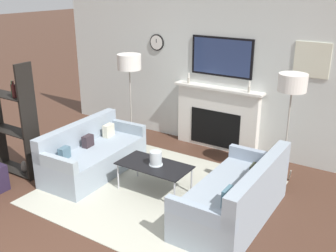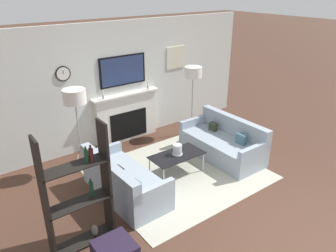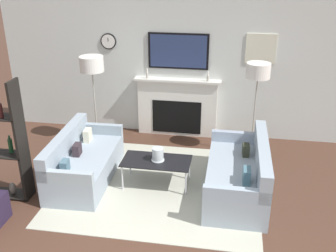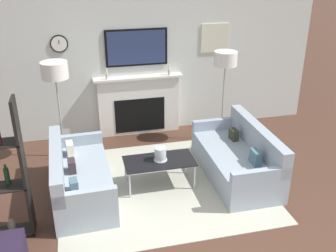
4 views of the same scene
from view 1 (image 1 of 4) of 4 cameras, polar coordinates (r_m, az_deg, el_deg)
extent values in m
cube|color=silver|center=(6.93, 7.86, 7.60)|extent=(6.87, 0.07, 2.70)
cube|color=silver|center=(7.05, 7.15, 1.03)|extent=(1.52, 0.16, 1.09)
cube|color=black|center=(7.03, 6.79, -0.38)|extent=(0.94, 0.01, 0.65)
cube|color=silver|center=(6.86, 7.28, 5.43)|extent=(1.64, 0.22, 0.04)
cylinder|color=#B2AD9E|center=(7.08, 3.01, 6.60)|extent=(0.04, 0.04, 0.10)
cylinder|color=white|center=(7.05, 3.03, 7.35)|extent=(0.03, 0.03, 0.09)
cylinder|color=#B2AD9E|center=(6.61, 11.68, 5.21)|extent=(0.04, 0.04, 0.10)
cylinder|color=white|center=(6.58, 11.73, 6.01)|extent=(0.03, 0.03, 0.09)
cube|color=black|center=(6.83, 7.81, 9.92)|extent=(1.13, 0.04, 0.67)
cube|color=navy|center=(6.81, 7.74, 9.90)|extent=(1.05, 0.01, 0.60)
cylinder|color=black|center=(7.45, -1.64, 12.02)|extent=(0.30, 0.02, 0.30)
cylinder|color=silver|center=(7.44, -1.70, 12.01)|extent=(0.26, 0.00, 0.26)
cube|color=black|center=(7.43, -1.72, 12.26)|extent=(0.01, 0.00, 0.07)
cube|color=beige|center=(6.35, 20.17, 8.98)|extent=(0.53, 0.02, 0.53)
cube|color=#AFAE9C|center=(5.73, -1.72, -9.52)|extent=(3.02, 2.66, 0.01)
cube|color=#92A0AC|center=(6.29, -10.55, -4.91)|extent=(0.84, 1.75, 0.42)
cube|color=#92A0AC|center=(6.34, -12.92, -1.09)|extent=(0.22, 1.73, 0.35)
cube|color=#909FAB|center=(6.75, -6.23, -0.13)|extent=(0.79, 0.13, 0.18)
cube|color=#95A2AB|center=(5.64, -16.14, -5.08)|extent=(0.79, 0.13, 0.18)
cube|color=beige|center=(6.59, -8.63, -0.63)|extent=(0.12, 0.21, 0.20)
cube|color=#31272B|center=(6.24, -11.55, -2.16)|extent=(0.11, 0.19, 0.18)
cube|color=#486474|center=(5.91, -14.82, -3.80)|extent=(0.12, 0.18, 0.17)
cube|color=#92A0AC|center=(5.14, 9.22, -10.88)|extent=(0.86, 1.82, 0.42)
cube|color=#92A0AC|center=(4.84, 13.26, -7.75)|extent=(0.16, 1.82, 0.39)
cube|color=#90A0B1|center=(4.32, 4.68, -12.56)|extent=(0.85, 0.10, 0.18)
cube|color=#8F9DAF|center=(5.72, 12.92, -4.37)|extent=(0.85, 0.10, 0.18)
cube|color=#466C7B|center=(4.62, 8.83, -10.17)|extent=(0.10, 0.21, 0.21)
cube|color=#2E3224|center=(5.29, 12.48, -6.43)|extent=(0.11, 0.19, 0.18)
cube|color=black|center=(5.56, -2.01, -5.70)|extent=(1.04, 0.54, 0.02)
cylinder|color=#B7B7BC|center=(5.75, -7.25, -7.28)|extent=(0.02, 0.02, 0.41)
cylinder|color=#B7B7BC|center=(5.26, 0.94, -9.94)|extent=(0.02, 0.02, 0.41)
cylinder|color=#B7B7BC|center=(6.07, -4.49, -5.62)|extent=(0.02, 0.02, 0.41)
cylinder|color=#B7B7BC|center=(5.60, 3.43, -7.94)|extent=(0.02, 0.02, 0.41)
cylinder|color=silver|center=(5.51, -1.79, -4.69)|extent=(0.17, 0.17, 0.20)
cylinder|color=silver|center=(5.53, -1.78, -5.12)|extent=(0.09, 0.09, 0.11)
cylinder|color=silver|center=(5.55, -1.78, -5.58)|extent=(0.20, 0.20, 0.01)
cylinder|color=#9E998E|center=(7.33, -4.47, -1.59)|extent=(0.09, 0.23, 0.26)
cylinder|color=#9E998E|center=(7.47, -5.42, -1.20)|extent=(0.17, 0.19, 0.26)
cylinder|color=#9E998E|center=(7.30, -5.94, -1.73)|extent=(0.23, 0.07, 0.26)
cylinder|color=#9E998E|center=(7.14, -5.46, 3.69)|extent=(0.02, 0.02, 1.14)
cylinder|color=white|center=(6.97, -5.65, 9.25)|extent=(0.42, 0.42, 0.27)
cylinder|color=#9E998E|center=(6.19, 17.28, -6.81)|extent=(0.09, 0.23, 0.27)
cylinder|color=#9E998E|center=(6.27, 15.76, -6.29)|extent=(0.17, 0.19, 0.27)
cylinder|color=#9E998E|center=(6.09, 15.74, -7.08)|extent=(0.23, 0.07, 0.27)
cylinder|color=#9E998E|center=(5.90, 16.93, -0.59)|extent=(0.02, 0.02, 1.16)
cylinder|color=white|center=(5.70, 17.64, 6.03)|extent=(0.40, 0.40, 0.25)
cube|color=black|center=(6.10, -19.43, 0.35)|extent=(0.04, 0.28, 1.78)
cube|color=black|center=(6.74, -20.87, -5.90)|extent=(0.90, 0.28, 0.02)
cube|color=black|center=(6.49, -21.59, -0.67)|extent=(0.90, 0.28, 0.01)
cube|color=black|center=(6.33, -22.25, 4.17)|extent=(0.90, 0.28, 0.02)
cylinder|color=#194223|center=(6.32, -20.15, 0.04)|extent=(0.06, 0.06, 0.21)
cylinder|color=#194223|center=(6.28, -20.29, 1.15)|extent=(0.03, 0.03, 0.05)
cylinder|color=#3D1919|center=(6.09, -21.46, 4.75)|extent=(0.06, 0.06, 0.20)
cylinder|color=#3D1919|center=(6.06, -21.61, 5.87)|extent=(0.03, 0.03, 0.05)
ellipsoid|color=slate|center=(6.56, -20.15, -5.55)|extent=(0.10, 0.10, 0.19)
cylinder|color=#194223|center=(6.15, -21.59, 4.83)|extent=(0.05, 0.05, 0.19)
cylinder|color=#194223|center=(6.12, -21.73, 5.90)|extent=(0.02, 0.02, 0.05)
camera|label=2|loc=(6.28, -62.31, 15.36)|focal=35.00mm
camera|label=3|loc=(2.12, -90.68, 11.49)|focal=42.00mm
camera|label=4|loc=(4.02, -72.44, 12.60)|focal=42.00mm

